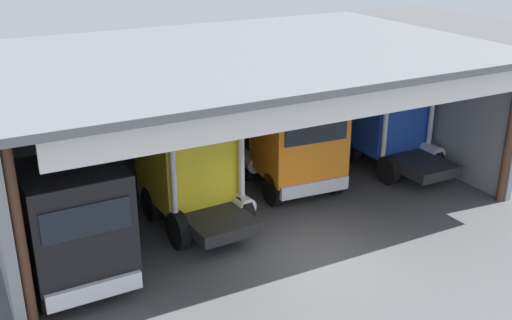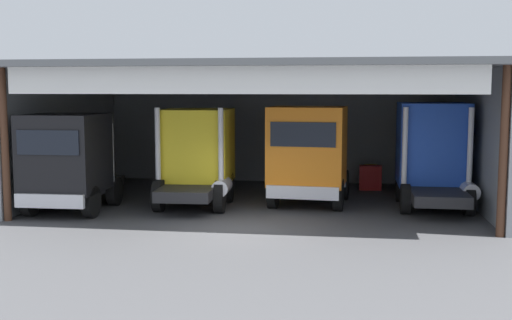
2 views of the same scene
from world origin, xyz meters
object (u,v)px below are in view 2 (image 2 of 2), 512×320
object	(u,v)px
truck_blue_center_bay	(433,152)
tool_cart	(370,178)
truck_orange_right_bay	(308,154)
truck_yellow_center_right_bay	(197,154)
truck_black_center_left_bay	(68,160)
oil_drum	(370,175)

from	to	relation	value
truck_blue_center_bay	tool_cart	bearing A→B (deg)	120.82
truck_orange_right_bay	tool_cart	size ratio (longest dim) A/B	4.95
truck_yellow_center_right_bay	truck_orange_right_bay	world-z (taller)	truck_orange_right_bay
truck_black_center_left_bay	tool_cart	distance (m)	12.14
truck_yellow_center_right_bay	oil_drum	xyz separation A→B (m)	(6.32, 5.38, -1.39)
oil_drum	truck_blue_center_bay	bearing A→B (deg)	-65.74
truck_yellow_center_right_bay	truck_blue_center_bay	distance (m)	8.37
truck_orange_right_bay	tool_cart	world-z (taller)	truck_orange_right_bay
truck_orange_right_bay	oil_drum	xyz separation A→B (m)	(2.38, 4.93, -1.40)
truck_black_center_left_bay	truck_orange_right_bay	size ratio (longest dim) A/B	0.94
truck_black_center_left_bay	truck_blue_center_bay	distance (m)	12.61
truck_blue_center_bay	tool_cart	world-z (taller)	truck_blue_center_bay
truck_black_center_left_bay	truck_blue_center_bay	xyz separation A→B (m)	(12.26, 2.93, 0.16)
truck_orange_right_bay	oil_drum	size ratio (longest dim) A/B	5.35
oil_drum	tool_cart	distance (m)	0.95
truck_black_center_left_bay	truck_yellow_center_right_bay	bearing A→B (deg)	-154.70
truck_orange_right_bay	truck_yellow_center_right_bay	bearing A→B (deg)	10.87
truck_yellow_center_right_bay	truck_black_center_left_bay	bearing A→B (deg)	-156.19
truck_black_center_left_bay	tool_cart	xyz separation A→B (m)	(10.23, 6.41, -1.27)
truck_black_center_left_bay	truck_orange_right_bay	bearing A→B (deg)	-164.20
truck_black_center_left_bay	truck_orange_right_bay	xyz separation A→B (m)	(7.89, 2.42, 0.09)
tool_cart	truck_blue_center_bay	bearing A→B (deg)	-59.73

